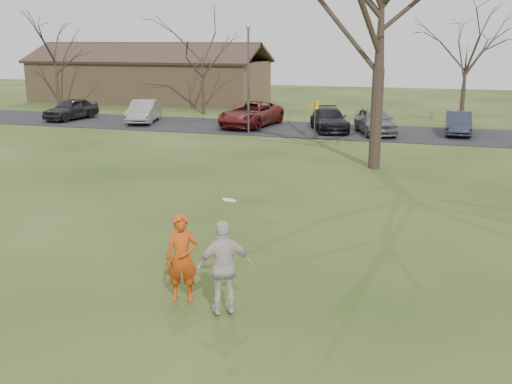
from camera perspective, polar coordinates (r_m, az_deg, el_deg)
ground at (r=12.44m, az=-5.40°, el=-11.18°), size 120.00×120.00×0.00m
parking_strip at (r=36.02m, az=9.69°, el=5.73°), size 62.00×6.50×0.04m
player_defender at (r=12.56m, az=-7.12°, el=-6.32°), size 0.78×0.62×1.87m
car_0 at (r=42.76m, az=-17.38°, el=7.64°), size 2.35×4.45×1.44m
car_1 at (r=40.10m, az=-10.73°, el=7.64°), size 2.63×4.69×1.46m
car_2 at (r=37.59m, az=-0.49°, el=7.51°), size 3.29×5.84×1.54m
car_3 at (r=36.08m, az=7.06°, el=6.94°), size 3.29×4.93×1.33m
car_4 at (r=35.26m, az=11.38°, el=6.75°), size 3.17×4.81×1.52m
car_5 at (r=36.27m, az=18.88°, el=6.30°), size 1.39×3.96×1.31m
catching_play at (r=11.77m, az=-3.08°, el=-7.21°), size 1.20×1.00×2.40m
building at (r=54.23m, az=-10.15°, el=10.62°), size 20.60×8.50×5.14m
lamp_post at (r=34.46m, az=-0.74°, el=12.15°), size 0.34×0.34×6.27m
sign_yellow at (r=33.20m, az=5.67°, el=7.63°), size 0.35×0.35×2.08m
small_tree_row at (r=40.44m, az=17.16°, el=11.76°), size 55.00×5.90×8.50m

